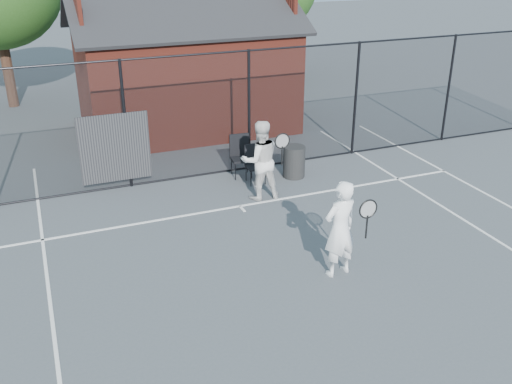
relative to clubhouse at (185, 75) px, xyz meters
name	(u,v)px	position (x,y,z in m)	size (l,w,h in m)	color
ground	(300,275)	(-0.50, -9.00, -1.61)	(80.00, 80.00, 0.00)	#454A4F
court_lines	(337,318)	(-0.50, -10.32, -1.60)	(11.02, 18.00, 0.01)	silver
fence	(198,119)	(-0.80, -4.00, -0.16)	(22.04, 3.00, 3.00)	black
clubhouse	(185,75)	(0.00, 0.00, 0.00)	(6.50, 4.36, 4.19)	maroon
player_front	(340,229)	(0.14, -9.18, -0.72)	(0.82, 0.63, 1.76)	white
player_back	(260,160)	(0.09, -5.74, -0.70)	(1.01, 0.76, 1.81)	silver
chair_left	(256,165)	(0.31, -4.90, -1.15)	(0.43, 0.45, 0.90)	black
chair_right	(241,157)	(0.14, -4.40, -1.10)	(0.48, 0.50, 1.01)	black
waste_bin	(294,162)	(1.32, -4.90, -1.22)	(0.54, 0.54, 0.78)	#242424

